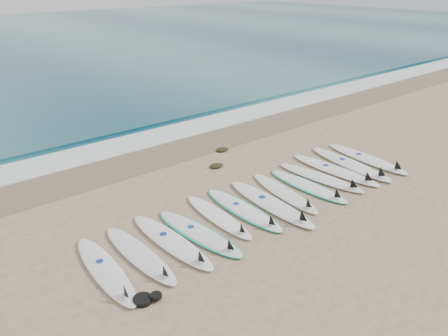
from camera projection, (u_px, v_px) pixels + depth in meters
ground at (264, 202)px, 10.36m from camera, size 120.00×120.00×0.00m
wet_sand_band at (170, 152)px, 13.25m from camera, size 120.00×1.80×0.01m
foam_band at (146, 139)px, 14.23m from camera, size 120.00×1.40×0.04m
wave_crest at (124, 127)px, 15.27m from camera, size 120.00×1.00×0.10m
surfboard_0 at (106, 271)px, 7.85m from camera, size 0.68×2.52×0.32m
surfboard_1 at (141, 255)px, 8.29m from camera, size 0.54×2.46×0.31m
surfboard_2 at (173, 242)px, 8.70m from camera, size 0.64×2.64×0.34m
surfboard_3 at (200, 233)px, 9.01m from camera, size 0.83×2.54×0.32m
surfboard_4 at (219, 217)px, 9.60m from camera, size 0.62×2.37×0.30m
surfboard_5 at (244, 210)px, 9.92m from camera, size 0.65×2.54×0.32m
surfboard_6 at (272, 204)px, 10.13m from camera, size 0.77×2.88×0.36m
surfboard_7 at (285, 193)px, 10.65m from camera, size 0.91×2.53×0.32m
surfboard_8 at (308, 186)px, 11.02m from camera, size 0.61×2.48×0.31m
surfboard_9 at (322, 178)px, 11.45m from camera, size 0.81×2.65×0.33m
surfboard_10 at (336, 170)px, 11.88m from camera, size 0.67×2.82×0.36m
surfboard_11 at (352, 164)px, 12.24m from camera, size 0.96×2.96×0.37m
surfboard_12 at (368, 159)px, 12.61m from camera, size 0.85×2.86×0.36m
seaweed_near at (216, 166)px, 12.22m from camera, size 0.41×0.32×0.08m
seaweed_far at (222, 150)px, 13.34m from camera, size 0.41×0.32×0.08m
leash_coil at (146, 299)px, 7.19m from camera, size 0.46×0.36×0.11m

